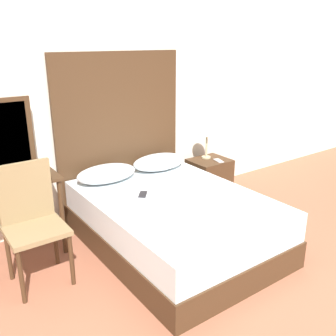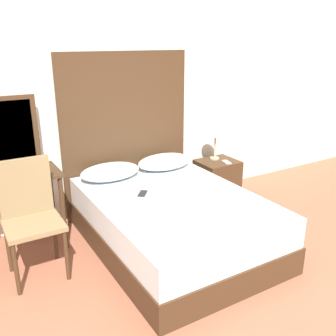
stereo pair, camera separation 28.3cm
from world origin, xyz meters
TOP-DOWN VIEW (x-y plane):
  - ground_plane at (0.00, 0.00)m, footprint 16.00×16.00m
  - wall_back at (0.00, 2.41)m, footprint 10.00×0.06m
  - bed at (-0.08, 1.34)m, footprint 1.42×1.96m
  - headboard at (-0.08, 2.34)m, footprint 1.49×0.05m
  - pillow_left at (-0.41, 2.06)m, footprint 0.64×0.40m
  - pillow_right at (0.25, 2.06)m, footprint 0.64×0.40m
  - phone_on_bed at (-0.31, 1.53)m, footprint 0.15×0.16m
  - nightstand at (1.00, 2.05)m, footprint 0.48×0.41m
  - table_lamp at (1.01, 2.13)m, footprint 0.21×0.21m
  - phone_on_nightstand at (1.06, 1.95)m, footprint 0.11×0.16m
  - vanity_desk at (-1.37, 2.03)m, footprint 0.83×0.48m
  - chair at (-1.32, 1.60)m, footprint 0.45×0.43m

SIDE VIEW (x-z plane):
  - ground_plane at x=0.00m, z-range 0.00..0.00m
  - nightstand at x=1.00m, z-range 0.00..0.49m
  - bed at x=-0.08m, z-range 0.00..0.52m
  - phone_on_nightstand at x=1.06m, z-range 0.49..0.50m
  - phone_on_bed at x=-0.31m, z-range 0.52..0.53m
  - chair at x=-1.32m, z-range 0.07..1.07m
  - pillow_left at x=-0.41m, z-range 0.52..0.68m
  - pillow_right at x=0.25m, z-range 0.52..0.68m
  - vanity_desk at x=-1.37m, z-range 0.23..0.99m
  - table_lamp at x=1.01m, z-range 0.62..1.05m
  - headboard at x=-0.08m, z-range 0.00..1.80m
  - wall_back at x=0.00m, z-range 0.00..2.70m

